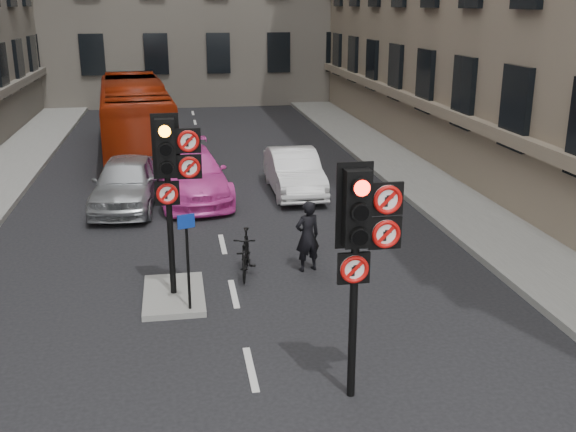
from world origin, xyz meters
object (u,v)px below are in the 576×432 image
object	(u,v)px
car_silver	(127,182)
car_white	(294,172)
signal_near	(362,233)
info_sign	(187,249)
signal_far	(171,167)
motorcycle	(246,253)
bus_red	(135,117)
car_pink	(190,174)
motorcyclist	(307,236)

from	to	relation	value
car_silver	car_white	xyz separation A→B (m)	(5.02, 0.71, -0.07)
signal_near	car_white	distance (m)	11.57
info_sign	signal_far	bearing A→B (deg)	86.70
motorcycle	info_sign	bearing A→B (deg)	-114.91
car_white	info_sign	size ratio (longest dim) A/B	2.16
bus_red	car_pink	bearing A→B (deg)	-78.90
bus_red	car_white	bearing A→B (deg)	-57.15
signal_near	car_silver	xyz separation A→B (m)	(-3.95, 10.65, -1.85)
car_pink	bus_red	bearing A→B (deg)	100.04
car_pink	info_sign	size ratio (longest dim) A/B	2.68
signal_near	car_pink	xyz separation A→B (m)	(-2.11, 11.35, -1.85)
signal_near	signal_far	world-z (taller)	signal_far
motorcycle	signal_near	bearing A→B (deg)	-67.46
signal_near	motorcyclist	distance (m)	5.32
car_white	motorcycle	bearing A→B (deg)	-108.74
signal_far	car_pink	size ratio (longest dim) A/B	0.71
signal_near	info_sign	size ratio (longest dim) A/B	1.90
car_pink	motorcycle	size ratio (longest dim) A/B	3.12
signal_near	motorcyclist	world-z (taller)	signal_near
motorcycle	car_pink	bearing A→B (deg)	108.77
motorcyclist	signal_near	bearing A→B (deg)	70.42
motorcyclist	car_white	bearing A→B (deg)	-114.39
signal_near	car_white	world-z (taller)	signal_near
car_white	motorcyclist	bearing A→B (deg)	-97.17
car_pink	motorcyclist	size ratio (longest dim) A/B	3.16
signal_far	bus_red	size ratio (longest dim) A/B	0.34
signal_near	motorcycle	distance (m)	5.54
signal_near	signal_far	xyz separation A→B (m)	(-2.60, 4.00, 0.12)
signal_far	info_sign	size ratio (longest dim) A/B	1.90
car_pink	bus_red	xyz separation A→B (m)	(-1.87, 6.58, 0.71)
signal_near	motorcyclist	xyz separation A→B (m)	(0.24, 5.01, -1.78)
bus_red	car_silver	bearing A→B (deg)	-94.47
car_white	signal_far	bearing A→B (deg)	-116.18
motorcyclist	motorcycle	bearing A→B (deg)	-16.87
signal_far	car_silver	distance (m)	7.06
signal_near	signal_far	size ratio (longest dim) A/B	1.00
car_white	car_pink	xyz separation A→B (m)	(-3.19, -0.01, 0.06)
car_pink	car_white	bearing A→B (deg)	-5.62
car_white	info_sign	xyz separation A→B (m)	(-3.46, -8.17, 0.67)
signal_near	motorcyclist	bearing A→B (deg)	87.29
car_white	info_sign	distance (m)	8.90
signal_near	car_silver	size ratio (longest dim) A/B	0.83
signal_near	signal_far	distance (m)	4.77
car_white	bus_red	distance (m)	8.33
car_white	motorcycle	xyz separation A→B (m)	(-2.20, -6.36, -0.18)
signal_near	car_silver	world-z (taller)	signal_near
car_silver	car_white	size ratio (longest dim) A/B	1.06
car_silver	info_sign	world-z (taller)	info_sign
car_white	motorcycle	size ratio (longest dim) A/B	2.51
signal_near	info_sign	distance (m)	4.18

